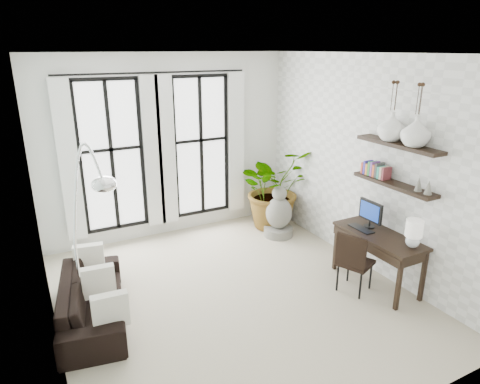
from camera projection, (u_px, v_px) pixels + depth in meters
floor at (233, 295)px, 5.94m from camera, size 5.00×5.00×0.00m
ceiling at (232, 53)px, 4.91m from camera, size 5.00×5.00×0.00m
wall_left at (39, 217)px, 4.43m from camera, size 0.00×5.00×5.00m
wall_right at (366, 164)px, 6.41m from camera, size 0.00×5.00×5.00m
wall_back at (169, 147)px, 7.52m from camera, size 4.50×0.00×4.50m
windows at (159, 152)px, 7.38m from camera, size 3.26×0.13×2.65m
wall_shelves at (393, 168)px, 5.77m from camera, size 0.25×1.30×0.60m
sofa at (92, 299)px, 5.36m from camera, size 1.05×1.98×0.55m
throw_pillows at (99, 281)px, 5.33m from camera, size 0.40×1.52×0.40m
plant at (274, 187)px, 8.02m from camera, size 1.49×1.32×1.54m
desk at (381, 239)px, 5.94m from camera, size 0.56×1.34×1.18m
desk_chair at (353, 259)px, 5.86m from camera, size 0.56×0.56×0.90m
arc_lamp at (88, 198)px, 5.08m from camera, size 0.72×0.45×2.24m
buddha at (279, 215)px, 7.70m from camera, size 0.52×0.52×0.94m
vase_a at (416, 132)px, 5.36m from camera, size 0.37×0.37×0.38m
vase_b at (392, 127)px, 5.69m from camera, size 0.37×0.37×0.38m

